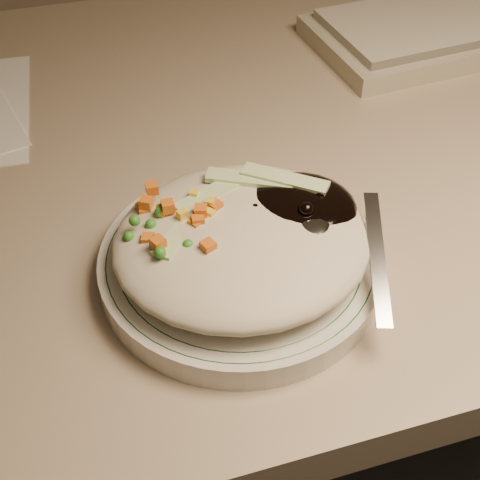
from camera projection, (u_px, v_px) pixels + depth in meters
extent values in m
cube|color=gray|center=(279.00, 140.00, 0.69)|extent=(1.40, 0.70, 0.04)
cylinder|color=silver|center=(240.00, 264.00, 0.52)|extent=(0.22, 0.22, 0.02)
torus|color=#144723|center=(240.00, 255.00, 0.51)|extent=(0.21, 0.21, 0.00)
torus|color=#144723|center=(240.00, 255.00, 0.51)|extent=(0.19, 0.19, 0.00)
ellipsoid|color=#BEB69A|center=(242.00, 240.00, 0.49)|extent=(0.19, 0.18, 0.04)
ellipsoid|color=black|center=(293.00, 211.00, 0.51)|extent=(0.10, 0.09, 0.03)
ellipsoid|color=orange|center=(176.00, 233.00, 0.49)|extent=(0.08, 0.08, 0.02)
sphere|color=black|center=(255.00, 211.00, 0.49)|extent=(0.01, 0.01, 0.01)
sphere|color=black|center=(289.00, 198.00, 0.51)|extent=(0.01, 0.01, 0.01)
sphere|color=black|center=(321.00, 195.00, 0.50)|extent=(0.01, 0.01, 0.01)
sphere|color=black|center=(306.00, 192.00, 0.51)|extent=(0.01, 0.01, 0.01)
sphere|color=black|center=(306.00, 210.00, 0.49)|extent=(0.01, 0.01, 0.01)
sphere|color=black|center=(289.00, 205.00, 0.50)|extent=(0.01, 0.01, 0.01)
sphere|color=black|center=(298.00, 193.00, 0.51)|extent=(0.01, 0.01, 0.01)
cube|color=orange|center=(168.00, 206.00, 0.48)|extent=(0.01, 0.01, 0.01)
cube|color=orange|center=(196.00, 233.00, 0.48)|extent=(0.01, 0.01, 0.01)
cube|color=orange|center=(146.00, 203.00, 0.50)|extent=(0.01, 0.01, 0.01)
cube|color=orange|center=(201.00, 211.00, 0.48)|extent=(0.01, 0.01, 0.01)
cube|color=orange|center=(198.00, 221.00, 0.48)|extent=(0.01, 0.01, 0.01)
cube|color=orange|center=(143.00, 208.00, 0.50)|extent=(0.01, 0.01, 0.01)
cube|color=orange|center=(165.00, 210.00, 0.49)|extent=(0.01, 0.01, 0.01)
cube|color=orange|center=(196.00, 225.00, 0.48)|extent=(0.01, 0.01, 0.01)
cube|color=orange|center=(215.00, 207.00, 0.49)|extent=(0.01, 0.01, 0.01)
cube|color=orange|center=(152.00, 188.00, 0.50)|extent=(0.01, 0.01, 0.01)
cube|color=orange|center=(158.00, 243.00, 0.46)|extent=(0.01, 0.01, 0.01)
cube|color=orange|center=(208.00, 247.00, 0.46)|extent=(0.01, 0.01, 0.01)
cube|color=orange|center=(148.00, 240.00, 0.47)|extent=(0.01, 0.01, 0.01)
cube|color=orange|center=(146.00, 211.00, 0.50)|extent=(0.01, 0.01, 0.01)
sphere|color=#388C28|center=(195.00, 217.00, 0.49)|extent=(0.01, 0.01, 0.01)
sphere|color=#388C28|center=(160.00, 253.00, 0.45)|extent=(0.01, 0.01, 0.01)
sphere|color=#388C28|center=(151.00, 224.00, 0.48)|extent=(0.01, 0.01, 0.01)
sphere|color=#388C28|center=(134.00, 221.00, 0.48)|extent=(0.01, 0.01, 0.01)
sphere|color=#388C28|center=(189.00, 214.00, 0.49)|extent=(0.01, 0.01, 0.01)
sphere|color=#388C28|center=(209.00, 244.00, 0.47)|extent=(0.01, 0.01, 0.01)
sphere|color=#388C28|center=(176.00, 228.00, 0.49)|extent=(0.01, 0.01, 0.01)
sphere|color=#388C28|center=(173.00, 248.00, 0.47)|extent=(0.01, 0.01, 0.01)
sphere|color=#388C28|center=(129.00, 237.00, 0.48)|extent=(0.01, 0.01, 0.01)
sphere|color=#388C28|center=(163.00, 209.00, 0.49)|extent=(0.01, 0.01, 0.01)
sphere|color=#388C28|center=(160.00, 212.00, 0.49)|extent=(0.01, 0.01, 0.01)
sphere|color=#388C28|center=(156.00, 240.00, 0.47)|extent=(0.01, 0.01, 0.01)
sphere|color=#388C28|center=(188.00, 245.00, 0.47)|extent=(0.01, 0.01, 0.01)
sphere|color=#388C28|center=(214.00, 196.00, 0.51)|extent=(0.01, 0.01, 0.01)
cube|color=yellow|center=(188.00, 215.00, 0.49)|extent=(0.01, 0.01, 0.01)
cube|color=yellow|center=(210.00, 214.00, 0.49)|extent=(0.01, 0.01, 0.01)
cube|color=yellow|center=(172.00, 215.00, 0.49)|extent=(0.01, 0.01, 0.01)
cube|color=yellow|center=(182.00, 215.00, 0.48)|extent=(0.01, 0.01, 0.01)
cube|color=yellow|center=(177.00, 230.00, 0.48)|extent=(0.01, 0.01, 0.01)
cube|color=yellow|center=(210.00, 203.00, 0.49)|extent=(0.01, 0.01, 0.01)
cube|color=yellow|center=(194.00, 194.00, 0.50)|extent=(0.01, 0.01, 0.01)
cube|color=yellow|center=(190.00, 229.00, 0.49)|extent=(0.01, 0.01, 0.01)
cube|color=#B2D18C|center=(214.00, 192.00, 0.51)|extent=(0.07, 0.04, 0.00)
cube|color=#B2D18C|center=(250.00, 179.00, 0.51)|extent=(0.07, 0.04, 0.00)
cube|color=#B2D18C|center=(185.00, 227.00, 0.48)|extent=(0.06, 0.06, 0.00)
cube|color=#B2D18C|center=(285.00, 179.00, 0.51)|extent=(0.06, 0.05, 0.00)
cube|color=#B2D18C|center=(251.00, 233.00, 0.48)|extent=(0.07, 0.04, 0.00)
ellipsoid|color=silver|center=(308.00, 221.00, 0.49)|extent=(0.05, 0.06, 0.01)
cube|color=silver|center=(377.00, 257.00, 0.48)|extent=(0.05, 0.11, 0.03)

